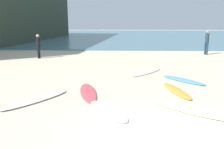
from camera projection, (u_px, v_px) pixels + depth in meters
name	position (u px, v px, depth m)	size (l,w,h in m)	color
ground_plane	(170.00, 142.00, 5.17)	(120.00, 120.00, 0.00)	beige
ocean_water	(126.00, 36.00, 39.89)	(120.00, 40.00, 0.08)	slate
surfboard_0	(183.00, 80.00, 10.33)	(0.51, 2.18, 0.08)	#4F9CD1
surfboard_1	(147.00, 72.00, 11.94)	(0.54, 2.48, 0.06)	white
surfboard_2	(108.00, 110.00, 6.86)	(0.57, 1.96, 0.07)	white
surfboard_3	(188.00, 109.00, 6.92)	(0.56, 2.54, 0.08)	#F8EBC9
surfboard_4	(88.00, 92.00, 8.60)	(0.56, 2.39, 0.06)	#DD4751
surfboard_5	(36.00, 99.00, 7.78)	(0.53, 2.57, 0.09)	silver
surfboard_6	(176.00, 91.00, 8.77)	(0.48, 2.16, 0.08)	orange
beachgoer_near	(38.00, 45.00, 16.24)	(0.29, 0.34, 1.67)	black
beachgoer_mid	(207.00, 41.00, 17.97)	(0.37, 0.37, 1.85)	#1E3342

